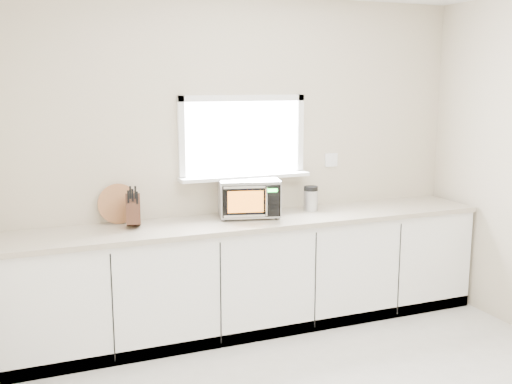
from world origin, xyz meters
TOP-DOWN VIEW (x-y plane):
  - back_wall at (0.00, 2.00)m, footprint 4.00×0.17m
  - cabinets at (0.00, 1.70)m, footprint 3.92×0.60m
  - countertop at (0.00, 1.69)m, footprint 3.92×0.64m
  - microwave at (-0.02, 1.80)m, footprint 0.55×0.48m
  - knife_block at (-0.96, 1.77)m, footprint 0.15×0.24m
  - cutting_board at (-1.05, 1.94)m, footprint 0.31×0.07m
  - coffee_grinder at (0.55, 1.80)m, footprint 0.13×0.13m

SIDE VIEW (x-z plane):
  - cabinets at x=0.00m, z-range 0.00..0.88m
  - countertop at x=0.00m, z-range 0.88..0.92m
  - coffee_grinder at x=0.55m, z-range 0.92..1.13m
  - knife_block at x=-0.96m, z-range 0.90..1.22m
  - cutting_board at x=-1.05m, z-range 0.92..1.23m
  - microwave at x=-0.02m, z-range 0.93..1.24m
  - back_wall at x=0.00m, z-range 0.01..2.71m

